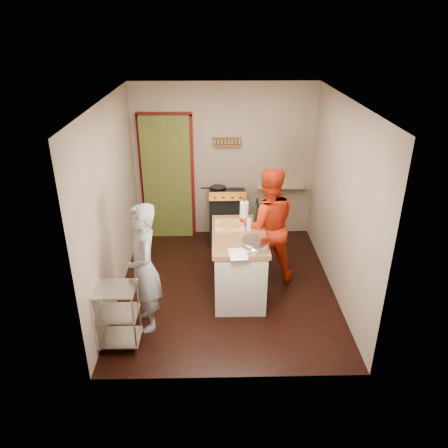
% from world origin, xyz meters
% --- Properties ---
extents(floor, '(3.50, 3.50, 0.00)m').
position_xyz_m(floor, '(0.00, 0.00, 0.00)').
color(floor, black).
rests_on(floor, ground).
extents(back_wall, '(3.00, 0.44, 2.60)m').
position_xyz_m(back_wall, '(-0.64, 1.78, 1.13)').
color(back_wall, tan).
rests_on(back_wall, ground).
extents(left_wall, '(0.04, 3.50, 2.60)m').
position_xyz_m(left_wall, '(-1.50, 0.00, 1.30)').
color(left_wall, tan).
rests_on(left_wall, ground).
extents(right_wall, '(0.04, 3.50, 2.60)m').
position_xyz_m(right_wall, '(1.50, 0.00, 1.30)').
color(right_wall, tan).
rests_on(right_wall, ground).
extents(ceiling, '(3.00, 3.50, 0.02)m').
position_xyz_m(ceiling, '(0.00, 0.00, 2.61)').
color(ceiling, white).
rests_on(ceiling, back_wall).
extents(stove, '(0.60, 0.63, 1.00)m').
position_xyz_m(stove, '(0.05, 1.42, 0.45)').
color(stove, black).
rests_on(stove, ground).
extents(wire_shelving, '(0.48, 0.40, 0.80)m').
position_xyz_m(wire_shelving, '(-1.28, -1.20, 0.44)').
color(wire_shelving, silver).
rests_on(wire_shelving, ground).
extents(island, '(0.71, 1.31, 1.22)m').
position_xyz_m(island, '(0.16, -0.14, 0.48)').
color(island, beige).
rests_on(island, ground).
extents(person_stripe, '(0.55, 0.68, 1.62)m').
position_xyz_m(person_stripe, '(-1.00, -0.83, 0.81)').
color(person_stripe, '#B6B6BB').
rests_on(person_stripe, ground).
extents(person_red, '(0.87, 0.70, 1.70)m').
position_xyz_m(person_red, '(0.58, 0.22, 0.85)').
color(person_red, '#B4240C').
rests_on(person_red, ground).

